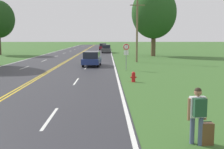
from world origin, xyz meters
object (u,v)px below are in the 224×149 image
object	(u,v)px
suitcase	(207,134)
car_maroon_sedan_mid_near	(103,47)
fire_hydrant	(133,77)
traffic_sign	(126,50)
car_dark_grey_sedan_approaching	(106,49)
car_dark_blue_van_nearest	(92,58)
hitchhiker_person	(198,110)
tree_mid_treeline	(154,13)

from	to	relation	value
suitcase	car_maroon_sedan_mid_near	size ratio (longest dim) A/B	0.14
suitcase	car_maroon_sedan_mid_near	xyz separation A→B (m)	(-3.89, 63.52, 0.48)
fire_hydrant	car_maroon_sedan_mid_near	distance (m)	52.09
traffic_sign	car_dark_grey_sedan_approaching	bearing A→B (deg)	93.61
car_dark_blue_van_nearest	car_dark_grey_sedan_approaching	xyz separation A→B (m)	(1.51, 26.69, -0.02)
fire_hydrant	traffic_sign	bearing A→B (deg)	90.25
hitchhiker_person	car_maroon_sedan_mid_near	xyz separation A→B (m)	(-3.60, 63.54, -0.22)
fire_hydrant	car_dark_grey_sedan_approaching	xyz separation A→B (m)	(-1.96, 37.73, 0.45)
hitchhiker_person	traffic_sign	size ratio (longest dim) A/B	0.67
hitchhiker_person	fire_hydrant	size ratio (longest dim) A/B	2.32
tree_mid_treeline	car_dark_grey_sedan_approaching	world-z (taller)	tree_mid_treeline
fire_hydrant	traffic_sign	world-z (taller)	traffic_sign
tree_mid_treeline	car_maroon_sedan_mid_near	xyz separation A→B (m)	(-8.72, 24.54, -6.26)
car_dark_blue_van_nearest	hitchhiker_person	bearing A→B (deg)	13.36
traffic_sign	car_dark_grey_sedan_approaching	distance (m)	30.71
tree_mid_treeline	car_dark_blue_van_nearest	bearing A→B (deg)	-119.58
car_dark_grey_sedan_approaching	car_maroon_sedan_mid_near	distance (m)	14.31
traffic_sign	car_dark_blue_van_nearest	size ratio (longest dim) A/B	0.59
fire_hydrant	car_maroon_sedan_mid_near	size ratio (longest dim) A/B	0.15
car_dark_blue_van_nearest	car_dark_grey_sedan_approaching	size ratio (longest dim) A/B	0.93
car_dark_blue_van_nearest	car_dark_grey_sedan_approaching	bearing A→B (deg)	179.56
hitchhiker_person	tree_mid_treeline	world-z (taller)	tree_mid_treeline
tree_mid_treeline	fire_hydrant	bearing A→B (deg)	-102.03
traffic_sign	car_dark_grey_sedan_approaching	size ratio (longest dim) A/B	0.55
fire_hydrant	tree_mid_treeline	distance (m)	28.88
car_dark_blue_van_nearest	tree_mid_treeline	bearing A→B (deg)	153.23
fire_hydrant	traffic_sign	size ratio (longest dim) A/B	0.29
hitchhiker_person	suitcase	bearing A→B (deg)	-91.12
tree_mid_treeline	car_dark_grey_sedan_approaching	size ratio (longest dim) A/B	2.48
fire_hydrant	hitchhiker_person	bearing A→B (deg)	-86.35
hitchhiker_person	tree_mid_treeline	size ratio (longest dim) A/B	0.15
traffic_sign	tree_mid_treeline	distance (m)	21.83
fire_hydrant	tree_mid_treeline	xyz separation A→B (m)	(5.85, 27.47, 6.70)
traffic_sign	car_maroon_sedan_mid_near	xyz separation A→B (m)	(-2.83, 44.91, -1.08)
fire_hydrant	suitcase	bearing A→B (deg)	-84.90
tree_mid_treeline	car_dark_grey_sedan_approaching	bearing A→B (deg)	127.30
traffic_sign	car_maroon_sedan_mid_near	distance (m)	45.01
fire_hydrant	car_dark_blue_van_nearest	size ratio (longest dim) A/B	0.17
car_maroon_sedan_mid_near	suitcase	bearing A→B (deg)	4.48
fire_hydrant	tree_mid_treeline	world-z (taller)	tree_mid_treeline
car_maroon_sedan_mid_near	car_dark_grey_sedan_approaching	bearing A→B (deg)	4.59
suitcase	fire_hydrant	bearing A→B (deg)	0.20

